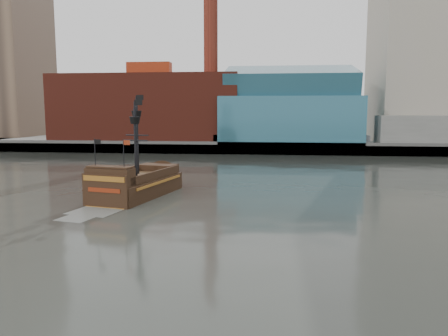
# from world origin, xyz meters

# --- Properties ---
(ground) EXTENTS (400.00, 400.00, 0.00)m
(ground) POSITION_xyz_m (0.00, 0.00, 0.00)
(ground) COLOR #272A25
(ground) RESTS_ON ground
(promenade_far) EXTENTS (220.00, 60.00, 2.00)m
(promenade_far) POSITION_xyz_m (0.00, 92.00, 1.00)
(promenade_far) COLOR slate
(promenade_far) RESTS_ON ground
(seawall) EXTENTS (220.00, 1.00, 2.60)m
(seawall) POSITION_xyz_m (0.00, 62.50, 1.30)
(seawall) COLOR #4C4C49
(seawall) RESTS_ON ground
(skyline) EXTENTS (149.00, 45.00, 62.00)m
(skyline) POSITION_xyz_m (5.21, 84.56, 24.55)
(skyline) COLOR brown
(skyline) RESTS_ON promenade_far
(pirate_ship) EXTENTS (7.74, 15.91, 11.45)m
(pirate_ship) POSITION_xyz_m (-7.82, 16.34, 1.04)
(pirate_ship) COLOR black
(pirate_ship) RESTS_ON ground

